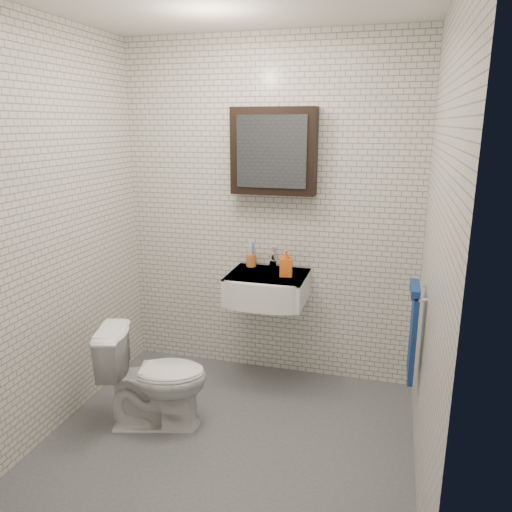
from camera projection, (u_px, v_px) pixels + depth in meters
name	position (u px, v px, depth m)	size (l,w,h in m)	color
ground	(228.00, 440.00, 3.06)	(2.20, 2.00, 0.01)	#4B4D52
room_shell	(224.00, 205.00, 2.69)	(2.22, 2.02, 2.51)	silver
washbasin	(266.00, 288.00, 3.54)	(0.55, 0.50, 0.20)	white
faucet	(273.00, 259.00, 3.68)	(0.06, 0.20, 0.15)	silver
mirror_cabinet	(274.00, 151.00, 3.48)	(0.60, 0.15, 0.60)	black
towel_rail	(413.00, 328.00, 2.93)	(0.09, 0.30, 0.58)	silver
toothbrush_cup	(251.00, 260.00, 3.73)	(0.10, 0.10, 0.20)	#BE6B2F
soap_bottle	(286.00, 263.00, 3.49)	(0.09, 0.09, 0.19)	orange
toilet	(155.00, 377.00, 3.16)	(0.37, 0.66, 0.67)	white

